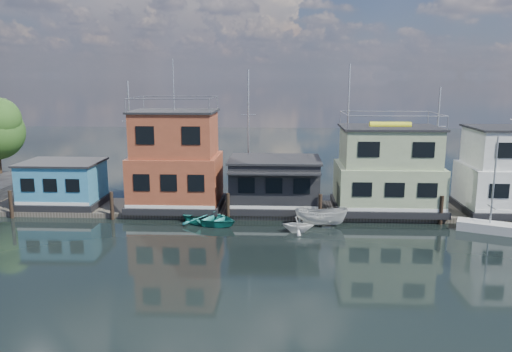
# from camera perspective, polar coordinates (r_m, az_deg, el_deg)

# --- Properties ---
(ground) EXTENTS (160.00, 160.00, 0.00)m
(ground) POSITION_cam_1_polar(r_m,az_deg,el_deg) (29.51, 2.73, -10.40)
(ground) COLOR black
(ground) RESTS_ON ground
(dock) EXTENTS (48.00, 5.00, 0.40)m
(dock) POSITION_cam_1_polar(r_m,az_deg,el_deg) (40.85, 2.81, -3.88)
(dock) COLOR #595147
(dock) RESTS_ON ground
(houseboat_blue) EXTENTS (6.40, 4.90, 3.66)m
(houseboat_blue) POSITION_cam_1_polar(r_m,az_deg,el_deg) (44.20, -21.19, -0.80)
(houseboat_blue) COLOR black
(houseboat_blue) RESTS_ON dock
(houseboat_red) EXTENTS (7.40, 5.90, 11.86)m
(houseboat_red) POSITION_cam_1_polar(r_m,az_deg,el_deg) (40.89, -9.14, 1.61)
(houseboat_red) COLOR black
(houseboat_red) RESTS_ON dock
(houseboat_dark) EXTENTS (7.40, 6.10, 4.06)m
(houseboat_dark) POSITION_cam_1_polar(r_m,az_deg,el_deg) (40.30, 2.13, -0.84)
(houseboat_dark) COLOR black
(houseboat_dark) RESTS_ON dock
(houseboat_green) EXTENTS (8.40, 5.90, 7.03)m
(houseboat_green) POSITION_cam_1_polar(r_m,az_deg,el_deg) (40.98, 14.83, 0.61)
(houseboat_green) COLOR black
(houseboat_green) RESTS_ON dock
(pilings) EXTENTS (42.28, 0.28, 2.20)m
(pilings) POSITION_cam_1_polar(r_m,az_deg,el_deg) (37.91, 2.30, -3.68)
(pilings) COLOR #2D2116
(pilings) RESTS_ON ground
(background_masts) EXTENTS (36.40, 0.16, 12.00)m
(background_masts) POSITION_cam_1_polar(r_m,az_deg,el_deg) (45.97, 8.85, 4.51)
(background_masts) COLOR silver
(background_masts) RESTS_ON ground
(dinghy_white) EXTENTS (2.37, 2.08, 1.18)m
(dinghy_white) POSITION_cam_1_polar(r_m,az_deg,el_deg) (35.64, 4.79, -5.55)
(dinghy_white) COLOR silver
(dinghy_white) RESTS_ON ground
(motorboat) EXTENTS (4.05, 1.87, 1.51)m
(motorboat) POSITION_cam_1_polar(r_m,az_deg,el_deg) (37.26, 7.50, -4.59)
(motorboat) COLOR silver
(motorboat) RESTS_ON ground
(dinghy_teal) EXTENTS (5.34, 4.80, 0.91)m
(dinghy_teal) POSITION_cam_1_polar(r_m,az_deg,el_deg) (37.60, -5.22, -4.86)
(dinghy_teal) COLOR teal
(dinghy_teal) RESTS_ON ground
(day_sailer) EXTENTS (4.55, 3.00, 6.83)m
(day_sailer) POSITION_cam_1_polar(r_m,az_deg,el_deg) (39.42, 25.14, -5.23)
(day_sailer) COLOR silver
(day_sailer) RESTS_ON ground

